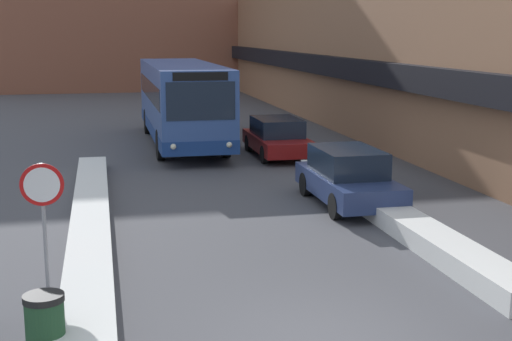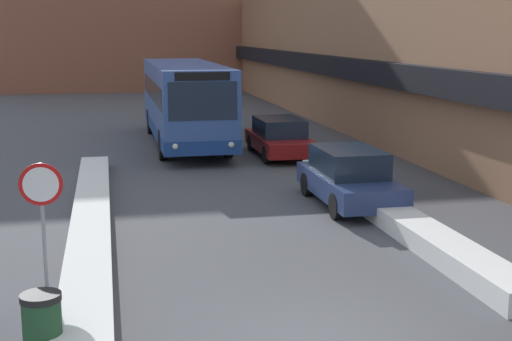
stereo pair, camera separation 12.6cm
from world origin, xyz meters
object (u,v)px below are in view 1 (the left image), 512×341
Objects in this scene: parked_car_back at (277,137)px; trash_bin at (45,326)px; parked_car_front at (348,177)px; city_bus at (182,101)px; stop_sign at (43,199)px.

parked_car_back is 17.35m from trash_bin.
parked_car_front is at bearing 46.78° from trash_bin.
city_bus reaches higher than parked_car_front.
trash_bin is at bearing -115.09° from parked_car_back.
stop_sign is (-4.35, -16.59, -0.11)m from city_bus.
parked_car_back is at bearing -48.73° from city_bus.
stop_sign is at bearing 93.31° from trash_bin.
city_bus is at bearing 75.33° from stop_sign.
stop_sign is 3.00m from trash_bin.
parked_car_front is at bearing 34.18° from stop_sign.
stop_sign is 2.49× the size of trash_bin.
parked_car_front is 9.13m from stop_sign.
parked_car_front is 1.83× the size of stop_sign.
trash_bin is (-7.36, -7.83, -0.29)m from parked_car_front.
parked_car_front reaches higher than parked_car_back.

